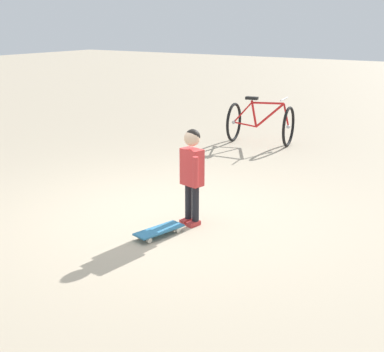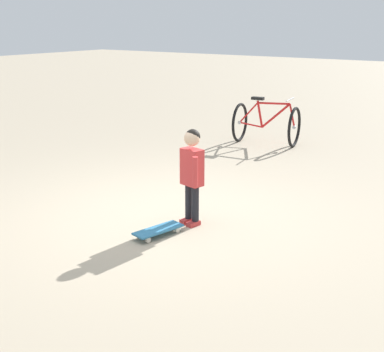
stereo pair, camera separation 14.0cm
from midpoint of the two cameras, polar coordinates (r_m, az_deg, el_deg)
The scene contains 4 objects.
ground_plane at distance 6.09m, azimuth -2.55°, elevation -4.23°, with size 50.00×50.00×0.00m, color tan.
child_person at distance 5.61m, azimuth 0.71°, elevation 1.04°, with size 0.28×0.33×1.06m.
skateboard at distance 5.51m, azimuth -2.94°, elevation -5.88°, with size 0.58×0.31×0.07m.
bicycle_mid at distance 9.54m, azimuth 8.50°, elevation 5.67°, with size 0.86×1.16×0.85m.
Camera 2 is at (4.48, 3.51, 2.16)m, focal length 49.20 mm.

